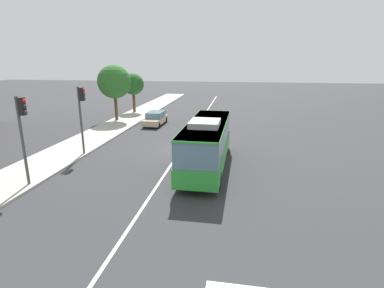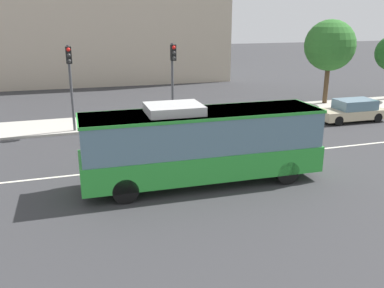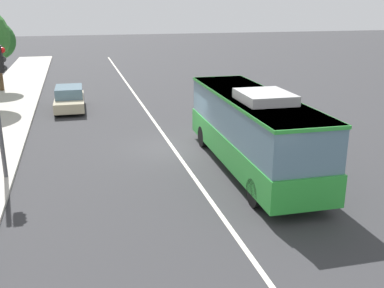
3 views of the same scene
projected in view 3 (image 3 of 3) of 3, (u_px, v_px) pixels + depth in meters
ground_plane at (173, 148)px, 21.27m from camera, size 160.00×160.00×0.00m
lane_centre_line at (173, 147)px, 21.27m from camera, size 76.00×0.16×0.01m
transit_bus at (252, 127)px, 17.97m from camera, size 10.05×2.70×3.46m
sedan_beige at (69, 99)px, 28.60m from camera, size 4.53×1.89×1.46m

